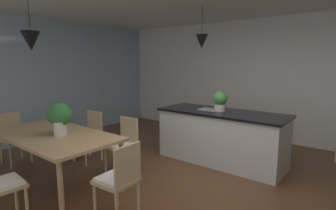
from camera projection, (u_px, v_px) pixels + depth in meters
name	position (u px, v px, depth m)	size (l,w,h in m)	color
ground_plane	(193.00, 197.00, 3.46)	(10.00, 8.40, 0.04)	brown
wall_back_kitchen	(274.00, 80.00, 5.78)	(10.00, 0.12, 2.70)	white
window_wall_left_glazing	(36.00, 80.00, 5.72)	(0.06, 8.40, 2.70)	#9EB7C6
dining_table	(54.00, 138.00, 3.68)	(1.96, 1.03, 0.75)	tan
chair_window_end	(14.00, 136.00, 4.54)	(0.42, 0.42, 0.87)	tan
chair_kitchen_end	(119.00, 178.00, 2.89)	(0.42, 0.42, 0.87)	tan
chair_far_right	(123.00, 143.00, 4.14)	(0.40, 0.40, 0.87)	tan
chair_far_left	(89.00, 134.00, 4.67)	(0.41, 0.41, 0.87)	tan
kitchen_island	(221.00, 136.00, 4.60)	(2.19, 0.85, 0.91)	silver
pendant_over_table	(31.00, 41.00, 3.48)	(0.24, 0.24, 0.82)	black
pendant_over_island_main	(202.00, 41.00, 4.61)	(0.22, 0.22, 0.72)	black
potted_plant_on_island	(220.00, 101.00, 4.53)	(0.24, 0.24, 0.34)	beige
potted_plant_on_table	(60.00, 116.00, 3.61)	(0.32, 0.32, 0.44)	beige
vase_on_dining_table	(59.00, 129.00, 3.55)	(0.12, 0.12, 0.19)	silver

